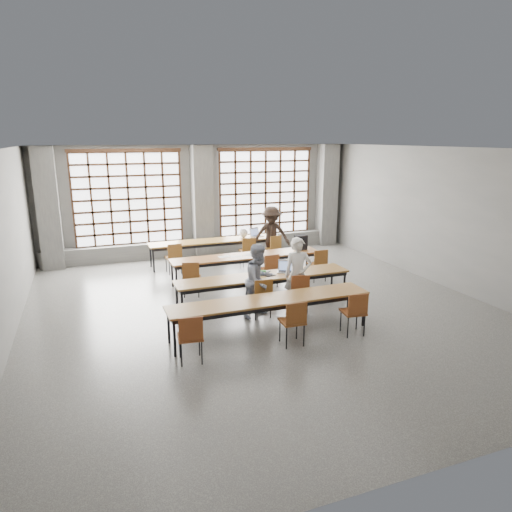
# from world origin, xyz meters

# --- Properties ---
(floor) EXTENTS (11.00, 11.00, 0.00)m
(floor) POSITION_xyz_m (0.00, 0.00, 0.00)
(floor) COLOR #4A4A47
(floor) RESTS_ON ground
(ceiling) EXTENTS (11.00, 11.00, 0.00)m
(ceiling) POSITION_xyz_m (0.00, 0.00, 3.50)
(ceiling) COLOR silver
(ceiling) RESTS_ON floor
(wall_back) EXTENTS (10.00, 0.00, 10.00)m
(wall_back) POSITION_xyz_m (0.00, 5.50, 1.75)
(wall_back) COLOR #5E5E5C
(wall_back) RESTS_ON floor
(wall_front) EXTENTS (10.00, 0.00, 10.00)m
(wall_front) POSITION_xyz_m (0.00, -5.50, 1.75)
(wall_front) COLOR #5E5E5C
(wall_front) RESTS_ON floor
(wall_left) EXTENTS (0.00, 11.00, 11.00)m
(wall_left) POSITION_xyz_m (-5.00, 0.00, 1.75)
(wall_left) COLOR #5E5E5C
(wall_left) RESTS_ON floor
(wall_right) EXTENTS (0.00, 11.00, 11.00)m
(wall_right) POSITION_xyz_m (5.00, 0.00, 1.75)
(wall_right) COLOR #5E5E5C
(wall_right) RESTS_ON floor
(column_left) EXTENTS (0.60, 0.55, 3.50)m
(column_left) POSITION_xyz_m (-4.50, 5.22, 1.75)
(column_left) COLOR #50504E
(column_left) RESTS_ON floor
(column_mid) EXTENTS (0.60, 0.55, 3.50)m
(column_mid) POSITION_xyz_m (0.00, 5.22, 1.75)
(column_mid) COLOR #50504E
(column_mid) RESTS_ON floor
(column_right) EXTENTS (0.60, 0.55, 3.50)m
(column_right) POSITION_xyz_m (4.50, 5.22, 1.75)
(column_right) COLOR #50504E
(column_right) RESTS_ON floor
(window_left) EXTENTS (3.32, 0.12, 3.00)m
(window_left) POSITION_xyz_m (-2.25, 5.42, 1.90)
(window_left) COLOR white
(window_left) RESTS_ON wall_back
(window_right) EXTENTS (3.32, 0.12, 3.00)m
(window_right) POSITION_xyz_m (2.25, 5.42, 1.90)
(window_right) COLOR white
(window_right) RESTS_ON wall_back
(sill_ledge) EXTENTS (9.80, 0.35, 0.50)m
(sill_ledge) POSITION_xyz_m (0.00, 5.30, 0.25)
(sill_ledge) COLOR #50504E
(sill_ledge) RESTS_ON floor
(desk_row_a) EXTENTS (4.00, 0.70, 0.73)m
(desk_row_a) POSITION_xyz_m (0.09, 4.02, 0.66)
(desk_row_a) COLOR brown
(desk_row_a) RESTS_ON floor
(desk_row_b) EXTENTS (4.00, 0.70, 0.73)m
(desk_row_b) POSITION_xyz_m (0.34, 1.97, 0.66)
(desk_row_b) COLOR brown
(desk_row_b) RESTS_ON floor
(desk_row_c) EXTENTS (4.00, 0.70, 0.73)m
(desk_row_c) POSITION_xyz_m (0.10, 0.13, 0.66)
(desk_row_c) COLOR brown
(desk_row_c) RESTS_ON floor
(desk_row_d) EXTENTS (4.00, 0.70, 0.73)m
(desk_row_d) POSITION_xyz_m (-0.34, -1.33, 0.66)
(desk_row_d) COLOR brown
(desk_row_d) RESTS_ON floor
(chair_back_left) EXTENTS (0.45, 0.45, 0.88)m
(chair_back_left) POSITION_xyz_m (-1.30, 3.39, 0.54)
(chair_back_left) COLOR brown
(chair_back_left) RESTS_ON floor
(chair_back_mid) EXTENTS (0.44, 0.44, 0.88)m
(chair_back_mid) POSITION_xyz_m (0.89, 3.39, 0.54)
(chair_back_mid) COLOR brown
(chair_back_mid) RESTS_ON floor
(chair_back_right) EXTENTS (0.50, 0.51, 0.88)m
(chair_back_right) POSITION_xyz_m (1.71, 3.39, 0.54)
(chair_back_right) COLOR brown
(chair_back_right) RESTS_ON floor
(chair_mid_left) EXTENTS (0.52, 0.53, 0.88)m
(chair_mid_left) POSITION_xyz_m (-1.28, 1.35, 0.54)
(chair_mid_left) COLOR maroon
(chair_mid_left) RESTS_ON floor
(chair_mid_centre) EXTENTS (0.44, 0.44, 0.88)m
(chair_mid_centre) POSITION_xyz_m (0.75, 1.34, 0.54)
(chair_mid_centre) COLOR brown
(chair_mid_centre) RESTS_ON floor
(chair_mid_right) EXTENTS (0.42, 0.43, 0.88)m
(chair_mid_right) POSITION_xyz_m (2.14, 1.34, 0.54)
(chair_mid_right) COLOR brown
(chair_mid_right) RESTS_ON floor
(chair_front_left) EXTENTS (0.42, 0.43, 0.88)m
(chair_front_left) POSITION_xyz_m (-0.20, -0.50, 0.54)
(chair_front_left) COLOR brown
(chair_front_left) RESTS_ON floor
(chair_front_right) EXTENTS (0.52, 0.52, 0.88)m
(chair_front_right) POSITION_xyz_m (0.68, -0.49, 0.54)
(chair_front_right) COLOR brown
(chair_front_right) RESTS_ON floor
(chair_near_left) EXTENTS (0.47, 0.47, 0.88)m
(chair_near_left) POSITION_xyz_m (-2.05, -1.96, 0.54)
(chair_near_left) COLOR brown
(chair_near_left) RESTS_ON floor
(chair_near_mid) EXTENTS (0.44, 0.44, 0.88)m
(chair_near_mid) POSITION_xyz_m (-0.14, -1.96, 0.54)
(chair_near_mid) COLOR brown
(chair_near_mid) RESTS_ON floor
(chair_near_right) EXTENTS (0.47, 0.47, 0.88)m
(chair_near_right) POSITION_xyz_m (1.15, -1.96, 0.54)
(chair_near_right) COLOR brown
(chair_near_right) RESTS_ON floor
(student_male) EXTENTS (0.68, 0.54, 1.65)m
(student_male) POSITION_xyz_m (0.70, -0.37, 0.82)
(student_male) COLOR silver
(student_male) RESTS_ON floor
(student_female) EXTENTS (0.96, 0.88, 1.59)m
(student_female) POSITION_xyz_m (-0.20, -0.37, 0.79)
(student_female) COLOR navy
(student_female) RESTS_ON floor
(student_back) EXTENTS (1.27, 1.01, 1.73)m
(student_back) POSITION_xyz_m (1.69, 3.52, 0.86)
(student_back) COLOR black
(student_back) RESTS_ON floor
(laptop_front) EXTENTS (0.46, 0.44, 0.26)m
(laptop_front) POSITION_xyz_m (0.68, 0.23, 0.79)
(laptop_front) COLOR #AFB0B4
(laptop_front) RESTS_ON desk_row_c
(laptop_back) EXTENTS (0.45, 0.41, 0.26)m
(laptop_back) POSITION_xyz_m (1.42, 4.12, 0.79)
(laptop_back) COLOR #ADADB1
(laptop_back) RESTS_ON desk_row_a
(mouse) EXTENTS (0.12, 0.10, 0.04)m
(mouse) POSITION_xyz_m (1.05, 0.11, 0.75)
(mouse) COLOR silver
(mouse) RESTS_ON desk_row_c
(green_box) EXTENTS (0.26, 0.14, 0.09)m
(green_box) POSITION_xyz_m (0.05, 0.21, 0.78)
(green_box) COLOR #2C8831
(green_box) RESTS_ON desk_row_c
(phone) EXTENTS (0.14, 0.10, 0.01)m
(phone) POSITION_xyz_m (0.28, 0.03, 0.74)
(phone) COLOR black
(phone) RESTS_ON desk_row_c
(paper_sheet_a) EXTENTS (0.30, 0.22, 0.00)m
(paper_sheet_a) POSITION_xyz_m (-0.26, 2.02, 0.73)
(paper_sheet_a) COLOR silver
(paper_sheet_a) RESTS_ON desk_row_b
(paper_sheet_b) EXTENTS (0.34, 0.29, 0.00)m
(paper_sheet_b) POSITION_xyz_m (0.04, 1.92, 0.73)
(paper_sheet_b) COLOR white
(paper_sheet_b) RESTS_ON desk_row_b
(paper_sheet_c) EXTENTS (0.36, 0.32, 0.00)m
(paper_sheet_c) POSITION_xyz_m (0.44, 1.97, 0.73)
(paper_sheet_c) COLOR silver
(paper_sheet_c) RESTS_ON desk_row_b
(backpack) EXTENTS (0.34, 0.23, 0.40)m
(backpack) POSITION_xyz_m (1.94, 2.02, 0.93)
(backpack) COLOR black
(backpack) RESTS_ON desk_row_b
(plastic_bag) EXTENTS (0.26, 0.21, 0.29)m
(plastic_bag) POSITION_xyz_m (0.99, 4.07, 0.87)
(plastic_bag) COLOR white
(plastic_bag) RESTS_ON desk_row_a
(red_pouch) EXTENTS (0.21, 0.11, 0.06)m
(red_pouch) POSITION_xyz_m (-2.04, -1.88, 0.50)
(red_pouch) COLOR #B51617
(red_pouch) RESTS_ON chair_near_left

